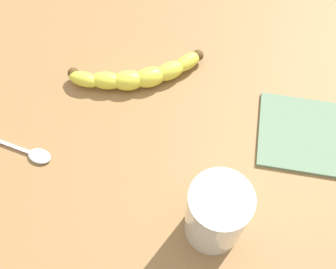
# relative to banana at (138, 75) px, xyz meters

# --- Properties ---
(wooden_tabletop) EXTENTS (1.20, 1.20, 0.03)m
(wooden_tabletop) POSITION_rel_banana_xyz_m (0.07, -0.05, -0.03)
(wooden_tabletop) COLOR olive
(wooden_tabletop) RESTS_ON ground
(banana) EXTENTS (0.17, 0.17, 0.03)m
(banana) POSITION_rel_banana_xyz_m (0.00, 0.00, 0.00)
(banana) COLOR yellow
(banana) RESTS_ON wooden_tabletop
(smoothie_glass) EXTENTS (0.08, 0.08, 0.11)m
(smoothie_glass) POSITION_rel_banana_xyz_m (0.22, -0.15, 0.04)
(smoothie_glass) COLOR silver
(smoothie_glass) RESTS_ON wooden_tabletop
(teaspoon) EXTENTS (0.11, 0.04, 0.01)m
(teaspoon) POSITION_rel_banana_xyz_m (-0.05, -0.20, -0.01)
(teaspoon) COLOR silver
(teaspoon) RESTS_ON wooden_tabletop
(folded_napkin) EXTENTS (0.19, 0.18, 0.01)m
(folded_napkin) POSITION_rel_banana_xyz_m (0.28, 0.05, -0.01)
(folded_napkin) COLOR slate
(folded_napkin) RESTS_ON wooden_tabletop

